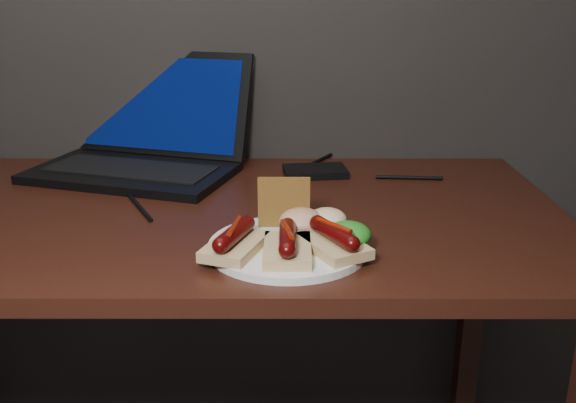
# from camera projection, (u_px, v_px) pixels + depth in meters

# --- Properties ---
(desk) EXTENTS (1.40, 0.70, 0.75)m
(desk) POSITION_uv_depth(u_px,v_px,m) (184.00, 253.00, 1.21)
(desk) COLOR #34140D
(desk) RESTS_ON ground
(laptop) EXTENTS (0.49, 0.43, 0.25)m
(laptop) POSITION_uv_depth(u_px,v_px,m) (144.00, 145.00, 1.40)
(laptop) COLOR black
(laptop) RESTS_ON desk
(hard_drive) EXTENTS (0.14, 0.10, 0.02)m
(hard_drive) POSITION_uv_depth(u_px,v_px,m) (315.00, 171.00, 1.38)
(hard_drive) COLOR black
(hard_drive) RESTS_ON desk
(desk_cables) EXTENTS (0.94, 0.47, 0.01)m
(desk_cables) POSITION_uv_depth(u_px,v_px,m) (208.00, 184.00, 1.31)
(desk_cables) COLOR black
(desk_cables) RESTS_ON desk
(plate) EXTENTS (0.31, 0.31, 0.01)m
(plate) POSITION_uv_depth(u_px,v_px,m) (288.00, 247.00, 1.00)
(plate) COLOR silver
(plate) RESTS_ON desk
(bread_sausage_left) EXTENTS (0.11, 0.13, 0.04)m
(bread_sausage_left) POSITION_uv_depth(u_px,v_px,m) (235.00, 241.00, 0.96)
(bread_sausage_left) COLOR #E3CA85
(bread_sausage_left) RESTS_ON plate
(bread_sausage_center) EXTENTS (0.07, 0.12, 0.04)m
(bread_sausage_center) POSITION_uv_depth(u_px,v_px,m) (287.00, 245.00, 0.94)
(bread_sausage_center) COLOR #E3CA85
(bread_sausage_center) RESTS_ON plate
(bread_sausage_right) EXTENTS (0.12, 0.13, 0.04)m
(bread_sausage_right) POSITION_uv_depth(u_px,v_px,m) (334.00, 240.00, 0.96)
(bread_sausage_right) COLOR #E3CA85
(bread_sausage_right) RESTS_ON plate
(crispbread) EXTENTS (0.09, 0.01, 0.08)m
(crispbread) POSITION_uv_depth(u_px,v_px,m) (284.00, 202.00, 1.05)
(crispbread) COLOR olive
(crispbread) RESTS_ON plate
(salad_greens) EXTENTS (0.07, 0.07, 0.04)m
(salad_greens) POSITION_uv_depth(u_px,v_px,m) (348.00, 235.00, 0.98)
(salad_greens) COLOR #165E12
(salad_greens) RESTS_ON plate
(salsa_mound) EXTENTS (0.07, 0.07, 0.04)m
(salsa_mound) POSITION_uv_depth(u_px,v_px,m) (301.00, 221.00, 1.03)
(salsa_mound) COLOR maroon
(salsa_mound) RESTS_ON plate
(coleslaw_mound) EXTENTS (0.06, 0.06, 0.04)m
(coleslaw_mound) POSITION_uv_depth(u_px,v_px,m) (327.00, 219.00, 1.04)
(coleslaw_mound) COLOR beige
(coleslaw_mound) RESTS_ON plate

